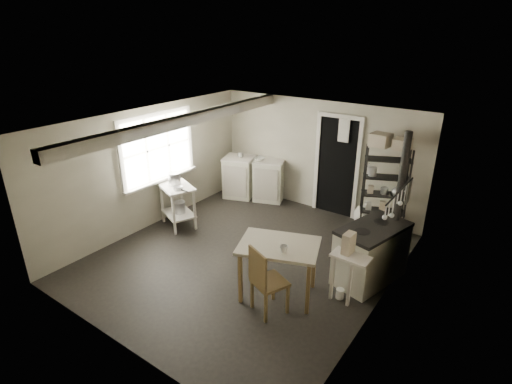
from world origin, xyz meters
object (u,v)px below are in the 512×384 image
Objects in this scene: base_cabinets at (254,178)px; work_table at (278,272)px; shelf_rack at (385,186)px; flour_sack at (364,216)px; prep_table at (178,207)px; stockpot at (174,179)px; stove at (371,254)px; chair at (270,281)px.

work_table is (2.36, -2.72, -0.08)m from base_cabinets.
flour_sack is (-0.32, 0.00, -0.71)m from shelf_rack.
stockpot is (-0.09, 0.05, 0.54)m from prep_table.
stove is at bearing -45.59° from base_cabinets.
prep_table is at bearing -146.05° from flour_sack.
shelf_rack reaches higher than stove.
work_table is 1.10× the size of chair.
shelf_rack is (2.92, 0.02, 0.49)m from base_cabinets.
base_cabinets is 3.95m from chair.
base_cabinets is 2.97× the size of flour_sack.
stove is at bearing 84.43° from chair.
shelf_rack reaches higher than base_cabinets.
stockpot is 2.06m from base_cabinets.
base_cabinets is 1.42× the size of chair.
work_table is (-0.94, -1.14, -0.06)m from stove.
prep_table is 2.03m from base_cabinets.
prep_table is 3.71m from stove.
chair is at bearing -104.31° from stove.
stockpot is at bearing -173.99° from shelf_rack.
prep_table is 3.25× the size of stockpot.
flour_sack is at bearing 85.20° from work_table.
work_table is (2.75, -0.73, -0.02)m from prep_table.
chair is (-0.84, -1.51, 0.04)m from stove.
stockpot is 0.54× the size of flour_sack.
flour_sack is (2.59, 0.02, -0.22)m from base_cabinets.
flour_sack is (-0.71, 1.60, -0.20)m from stove.
stockpot is 0.26× the size of chair.
flour_sack is at bearing -19.62° from base_cabinets.
stove is (3.78, 0.36, -0.50)m from stockpot.
base_cabinets reaches higher than flour_sack.
work_table is 0.40m from chair.
base_cabinets is at bearing 156.35° from shelf_rack.
stockpot is 3.71m from flour_sack.
base_cabinets is at bearing 169.20° from stove.
base_cabinets is 1.23× the size of stove.
chair reaches higher than base_cabinets.
prep_table is 0.73× the size of stove.
base_cabinets is 2.96m from shelf_rack.
base_cabinets is at bearing 76.19° from stockpot.
flour_sack is (0.13, 3.10, -0.24)m from chair.
stockpot is 0.18× the size of base_cabinets.
base_cabinets is at bearing 152.13° from chair.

